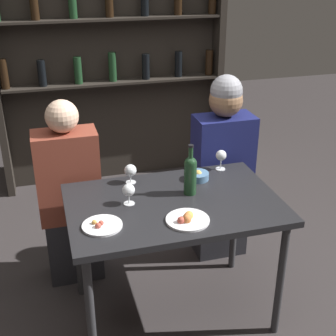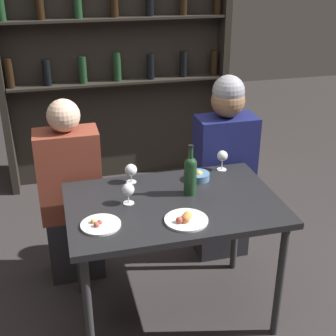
# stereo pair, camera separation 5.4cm
# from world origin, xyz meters

# --- Properties ---
(ground_plane) EXTENTS (10.00, 10.00, 0.00)m
(ground_plane) POSITION_xyz_m (0.00, 0.00, 0.00)
(ground_plane) COLOR #332D2D
(dining_table) EXTENTS (1.16, 0.76, 0.77)m
(dining_table) POSITION_xyz_m (0.00, 0.00, 0.69)
(dining_table) COLOR black
(dining_table) RESTS_ON ground_plane
(wine_rack_wall) EXTENTS (2.02, 0.21, 2.29)m
(wine_rack_wall) POSITION_xyz_m (-0.00, 1.94, 1.19)
(wine_rack_wall) COLOR #28231E
(wine_rack_wall) RESTS_ON ground_plane
(wine_bottle) EXTENTS (0.07, 0.07, 0.29)m
(wine_bottle) POSITION_xyz_m (0.11, 0.07, 0.89)
(wine_bottle) COLOR #19381E
(wine_bottle) RESTS_ON dining_table
(wine_glass_0) EXTENTS (0.07, 0.07, 0.12)m
(wine_glass_0) POSITION_xyz_m (-0.24, 0.04, 0.84)
(wine_glass_0) COLOR silver
(wine_glass_0) RESTS_ON dining_table
(wine_glass_1) EXTENTS (0.07, 0.07, 0.12)m
(wine_glass_1) POSITION_xyz_m (-0.18, 0.29, 0.84)
(wine_glass_1) COLOR silver
(wine_glass_1) RESTS_ON dining_table
(wine_glass_2) EXTENTS (0.07, 0.07, 0.13)m
(wine_glass_2) POSITION_xyz_m (0.40, 0.32, 0.85)
(wine_glass_2) COLOR silver
(wine_glass_2) RESTS_ON dining_table
(food_plate_0) EXTENTS (0.22, 0.22, 0.05)m
(food_plate_0) POSITION_xyz_m (0.01, -0.21, 0.78)
(food_plate_0) COLOR white
(food_plate_0) RESTS_ON dining_table
(food_plate_1) EXTENTS (0.20, 0.20, 0.04)m
(food_plate_1) POSITION_xyz_m (-0.41, -0.15, 0.77)
(food_plate_1) COLOR white
(food_plate_1) RESTS_ON dining_table
(snack_bowl) EXTENTS (0.13, 0.13, 0.06)m
(snack_bowl) POSITION_xyz_m (0.21, 0.22, 0.79)
(snack_bowl) COLOR #4C7299
(snack_bowl) RESTS_ON dining_table
(seated_person_left) EXTENTS (0.39, 0.22, 1.23)m
(seated_person_left) POSITION_xyz_m (-0.53, 0.53, 0.58)
(seated_person_left) COLOR #26262B
(seated_person_left) RESTS_ON ground_plane
(seated_person_right) EXTENTS (0.39, 0.22, 1.30)m
(seated_person_right) POSITION_xyz_m (0.50, 0.53, 0.65)
(seated_person_right) COLOR #26262B
(seated_person_right) RESTS_ON ground_plane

